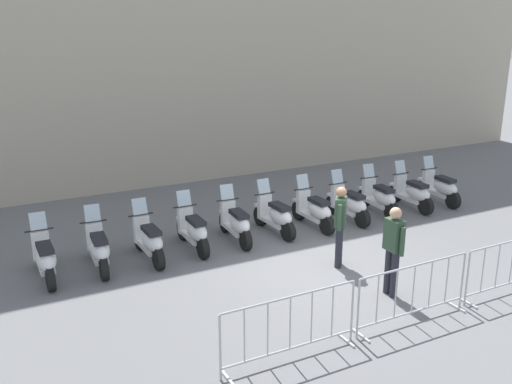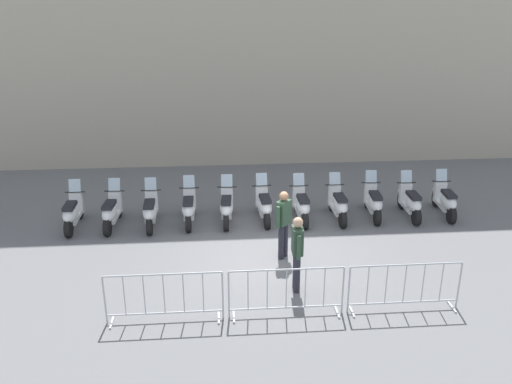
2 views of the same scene
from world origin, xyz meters
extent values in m
plane|color=slate|center=(0.00, 0.00, 0.00)|extent=(120.00, 120.00, 0.00)
cylinder|color=black|center=(-5.15, 3.05, 0.24)|extent=(0.16, 0.49, 0.48)
cylinder|color=black|center=(-5.20, 1.81, 0.24)|extent=(0.16, 0.49, 0.48)
cube|color=white|center=(-5.18, 2.43, 0.28)|extent=(0.31, 0.88, 0.10)
ellipsoid|color=white|center=(-5.19, 2.15, 0.52)|extent=(0.39, 0.85, 0.40)
cube|color=black|center=(-5.19, 2.18, 0.74)|extent=(0.30, 0.61, 0.10)
cube|color=white|center=(-5.16, 2.87, 0.55)|extent=(0.35, 0.15, 0.60)
cylinder|color=black|center=(-5.16, 2.87, 0.88)|extent=(0.56, 0.06, 0.04)
cube|color=silver|center=(-5.16, 2.91, 1.06)|extent=(0.33, 0.15, 0.35)
cube|color=white|center=(-5.15, 3.05, 0.51)|extent=(0.21, 0.33, 0.06)
cylinder|color=black|center=(-4.06, 3.01, 0.24)|extent=(0.19, 0.49, 0.48)
cylinder|color=black|center=(-4.19, 1.77, 0.24)|extent=(0.19, 0.49, 0.48)
cube|color=white|center=(-4.13, 2.39, 0.28)|extent=(0.37, 0.89, 0.10)
ellipsoid|color=white|center=(-4.16, 2.11, 0.52)|extent=(0.45, 0.87, 0.40)
cube|color=black|center=(-4.15, 2.14, 0.74)|extent=(0.34, 0.63, 0.10)
cube|color=white|center=(-4.08, 2.82, 0.55)|extent=(0.35, 0.18, 0.60)
cylinder|color=black|center=(-4.08, 2.82, 0.88)|extent=(0.56, 0.10, 0.04)
cube|color=silver|center=(-4.07, 2.87, 1.06)|extent=(0.33, 0.17, 0.35)
cube|color=white|center=(-4.06, 3.01, 0.51)|extent=(0.23, 0.34, 0.06)
cylinder|color=black|center=(-3.06, 2.94, 0.24)|extent=(0.15, 0.48, 0.48)
cylinder|color=black|center=(-3.08, 1.70, 0.24)|extent=(0.15, 0.48, 0.48)
cube|color=white|center=(-3.07, 2.32, 0.28)|extent=(0.30, 0.87, 0.10)
ellipsoid|color=white|center=(-3.08, 2.04, 0.52)|extent=(0.38, 0.85, 0.40)
cube|color=black|center=(-3.08, 2.07, 0.74)|extent=(0.29, 0.61, 0.10)
cube|color=white|center=(-3.06, 2.75, 0.55)|extent=(0.34, 0.15, 0.60)
cylinder|color=black|center=(-3.06, 2.75, 0.88)|extent=(0.56, 0.05, 0.04)
cube|color=silver|center=(-3.06, 2.80, 1.06)|extent=(0.32, 0.15, 0.35)
cube|color=white|center=(-3.06, 2.94, 0.51)|extent=(0.21, 0.32, 0.06)
cylinder|color=black|center=(-1.98, 3.01, 0.24)|extent=(0.16, 0.49, 0.48)
cylinder|color=black|center=(-2.04, 1.77, 0.24)|extent=(0.16, 0.49, 0.48)
cube|color=white|center=(-2.01, 2.39, 0.28)|extent=(0.32, 0.88, 0.10)
ellipsoid|color=white|center=(-2.03, 2.11, 0.52)|extent=(0.40, 0.86, 0.40)
cube|color=black|center=(-2.03, 2.14, 0.74)|extent=(0.31, 0.61, 0.10)
cube|color=white|center=(-1.99, 2.82, 0.55)|extent=(0.35, 0.16, 0.60)
cylinder|color=black|center=(-1.99, 2.82, 0.88)|extent=(0.56, 0.06, 0.04)
cube|color=silver|center=(-1.99, 2.87, 1.06)|extent=(0.33, 0.15, 0.35)
cube|color=white|center=(-1.98, 3.01, 0.51)|extent=(0.21, 0.33, 0.06)
cylinder|color=black|center=(-0.90, 2.95, 0.24)|extent=(0.19, 0.49, 0.48)
cylinder|color=black|center=(-1.02, 1.72, 0.24)|extent=(0.19, 0.49, 0.48)
cube|color=white|center=(-0.96, 2.33, 0.28)|extent=(0.36, 0.89, 0.10)
ellipsoid|color=white|center=(-0.99, 2.06, 0.52)|extent=(0.44, 0.87, 0.40)
cube|color=black|center=(-0.98, 2.09, 0.74)|extent=(0.34, 0.62, 0.10)
cube|color=white|center=(-0.92, 2.77, 0.55)|extent=(0.35, 0.17, 0.60)
cylinder|color=black|center=(-0.92, 2.77, 0.88)|extent=(0.56, 0.09, 0.04)
cube|color=silver|center=(-0.91, 2.81, 1.06)|extent=(0.33, 0.17, 0.35)
cube|color=white|center=(-0.90, 2.95, 0.51)|extent=(0.23, 0.34, 0.06)
cylinder|color=black|center=(0.09, 2.94, 0.24)|extent=(0.15, 0.48, 0.48)
cylinder|color=black|center=(0.10, 1.70, 0.24)|extent=(0.15, 0.48, 0.48)
cube|color=white|center=(0.09, 2.32, 0.28)|extent=(0.29, 0.87, 0.10)
ellipsoid|color=white|center=(0.10, 2.04, 0.52)|extent=(0.37, 0.84, 0.40)
cube|color=black|center=(0.10, 2.07, 0.74)|extent=(0.29, 0.60, 0.10)
cube|color=white|center=(0.09, 2.75, 0.55)|extent=(0.34, 0.14, 0.60)
cylinder|color=black|center=(0.09, 2.75, 0.88)|extent=(0.56, 0.04, 0.04)
cube|color=silver|center=(0.09, 2.80, 1.06)|extent=(0.32, 0.14, 0.35)
cube|color=white|center=(0.09, 2.94, 0.51)|extent=(0.20, 0.32, 0.06)
cylinder|color=black|center=(1.16, 2.81, 0.24)|extent=(0.15, 0.48, 0.48)
cylinder|color=black|center=(1.13, 1.57, 0.24)|extent=(0.15, 0.48, 0.48)
cube|color=white|center=(1.14, 2.19, 0.28)|extent=(0.30, 0.87, 0.10)
ellipsoid|color=white|center=(1.14, 1.91, 0.52)|extent=(0.37, 0.85, 0.40)
cube|color=black|center=(1.14, 1.94, 0.74)|extent=(0.29, 0.60, 0.10)
cube|color=white|center=(1.15, 2.62, 0.55)|extent=(0.34, 0.15, 0.60)
cylinder|color=black|center=(1.15, 2.62, 0.88)|extent=(0.56, 0.05, 0.04)
cube|color=silver|center=(1.15, 2.67, 1.06)|extent=(0.32, 0.15, 0.35)
cube|color=white|center=(1.16, 2.81, 0.51)|extent=(0.21, 0.32, 0.06)
cylinder|color=black|center=(2.21, 2.77, 0.24)|extent=(0.15, 0.48, 0.48)
cylinder|color=black|center=(2.19, 1.53, 0.24)|extent=(0.15, 0.48, 0.48)
cube|color=white|center=(2.20, 2.15, 0.28)|extent=(0.30, 0.87, 0.10)
ellipsoid|color=white|center=(2.19, 1.87, 0.52)|extent=(0.38, 0.85, 0.40)
cube|color=black|center=(2.19, 1.90, 0.74)|extent=(0.29, 0.61, 0.10)
cube|color=white|center=(2.21, 2.58, 0.55)|extent=(0.34, 0.15, 0.60)
cylinder|color=black|center=(2.21, 2.58, 0.88)|extent=(0.56, 0.05, 0.04)
cube|color=silver|center=(2.21, 2.63, 1.06)|extent=(0.32, 0.15, 0.35)
cube|color=white|center=(2.21, 2.77, 0.51)|extent=(0.21, 0.32, 0.06)
cylinder|color=black|center=(3.32, 2.81, 0.24)|extent=(0.19, 0.49, 0.48)
cylinder|color=black|center=(3.19, 1.58, 0.24)|extent=(0.19, 0.49, 0.48)
cube|color=white|center=(3.26, 2.19, 0.28)|extent=(0.37, 0.89, 0.10)
ellipsoid|color=white|center=(3.23, 1.92, 0.52)|extent=(0.45, 0.87, 0.40)
cube|color=black|center=(3.23, 1.95, 0.74)|extent=(0.34, 0.63, 0.10)
cube|color=white|center=(3.30, 2.63, 0.55)|extent=(0.35, 0.18, 0.60)
cylinder|color=black|center=(3.30, 2.63, 0.88)|extent=(0.56, 0.10, 0.04)
cube|color=silver|center=(3.31, 2.68, 1.06)|extent=(0.33, 0.17, 0.35)
cube|color=white|center=(3.32, 2.81, 0.51)|extent=(0.23, 0.34, 0.06)
cylinder|color=black|center=(4.34, 2.68, 0.24)|extent=(0.17, 0.49, 0.48)
cylinder|color=black|center=(4.27, 1.44, 0.24)|extent=(0.17, 0.49, 0.48)
cube|color=white|center=(4.31, 2.06, 0.28)|extent=(0.33, 0.88, 0.10)
ellipsoid|color=white|center=(4.29, 1.79, 0.52)|extent=(0.40, 0.86, 0.40)
cube|color=black|center=(4.29, 1.82, 0.74)|extent=(0.31, 0.61, 0.10)
cube|color=white|center=(4.33, 2.50, 0.55)|extent=(0.35, 0.16, 0.60)
cylinder|color=black|center=(4.33, 2.50, 0.88)|extent=(0.56, 0.07, 0.04)
cube|color=silver|center=(4.33, 2.55, 1.06)|extent=(0.33, 0.16, 0.35)
cube|color=white|center=(4.34, 2.68, 0.51)|extent=(0.22, 0.33, 0.06)
cylinder|color=black|center=(5.43, 2.68, 0.24)|extent=(0.19, 0.49, 0.48)
cylinder|color=black|center=(5.30, 1.44, 0.24)|extent=(0.19, 0.49, 0.48)
cube|color=white|center=(5.36, 2.06, 0.28)|extent=(0.37, 0.89, 0.10)
ellipsoid|color=white|center=(5.33, 1.78, 0.52)|extent=(0.44, 0.87, 0.40)
cube|color=black|center=(5.34, 1.81, 0.74)|extent=(0.34, 0.63, 0.10)
cube|color=white|center=(5.41, 2.49, 0.55)|extent=(0.35, 0.17, 0.60)
cylinder|color=black|center=(5.41, 2.49, 0.88)|extent=(0.56, 0.09, 0.04)
cube|color=silver|center=(5.41, 2.54, 1.06)|extent=(0.33, 0.17, 0.35)
cube|color=white|center=(5.43, 2.68, 0.51)|extent=(0.23, 0.34, 0.06)
cube|color=#B2B5B7|center=(-3.57, -2.34, 0.02)|extent=(0.06, 0.44, 0.04)
cube|color=#B2B5B7|center=(-1.46, -2.42, 0.02)|extent=(0.06, 0.44, 0.04)
cylinder|color=#B2B5B7|center=(-3.66, -2.33, 0.53)|extent=(0.04, 0.04, 1.05)
cylinder|color=#B2B5B7|center=(-1.37, -2.43, 0.53)|extent=(0.04, 0.04, 1.05)
cylinder|color=#B2B5B7|center=(-2.51, -2.38, 1.05)|extent=(2.29, 0.13, 0.04)
cylinder|color=#B2B5B7|center=(-2.51, -2.38, 0.18)|extent=(2.29, 0.13, 0.04)
cylinder|color=#B2B5B7|center=(-3.28, -2.35, 0.61)|extent=(0.02, 0.02, 0.87)
cylinder|color=#B2B5B7|center=(-2.90, -2.36, 0.61)|extent=(0.02, 0.02, 0.87)
cylinder|color=#B2B5B7|center=(-2.51, -2.38, 0.61)|extent=(0.02, 0.02, 0.87)
cylinder|color=#B2B5B7|center=(-2.13, -2.39, 0.61)|extent=(0.02, 0.02, 0.87)
cylinder|color=#B2B5B7|center=(-1.75, -2.41, 0.61)|extent=(0.02, 0.02, 0.87)
cube|color=#B2B5B7|center=(-1.16, -2.43, 0.02)|extent=(0.06, 0.44, 0.04)
cube|color=#B2B5B7|center=(0.95, -2.52, 0.02)|extent=(0.06, 0.44, 0.04)
cylinder|color=#B2B5B7|center=(-1.25, -2.43, 0.53)|extent=(0.04, 0.04, 1.05)
cylinder|color=#B2B5B7|center=(1.05, -2.52, 0.53)|extent=(0.04, 0.04, 1.05)
cylinder|color=#B2B5B7|center=(-0.10, -2.48, 1.05)|extent=(2.29, 0.13, 0.04)
cylinder|color=#B2B5B7|center=(-0.10, -2.48, 0.18)|extent=(2.29, 0.13, 0.04)
cylinder|color=#B2B5B7|center=(-0.87, -2.45, 0.61)|extent=(0.02, 0.02, 0.87)
cylinder|color=#B2B5B7|center=(-0.48, -2.46, 0.61)|extent=(0.02, 0.02, 0.87)
cylinder|color=#B2B5B7|center=(-0.10, -2.48, 0.61)|extent=(0.02, 0.02, 0.87)
cylinder|color=#B2B5B7|center=(0.28, -2.49, 0.61)|extent=(0.02, 0.02, 0.87)
cylinder|color=#B2B5B7|center=(0.66, -2.51, 0.61)|extent=(0.02, 0.02, 0.87)
cube|color=#B2B5B7|center=(1.26, -2.53, 0.02)|extent=(0.06, 0.44, 0.04)
cylinder|color=#B2B5B7|center=(1.17, -2.53, 0.53)|extent=(0.04, 0.04, 1.05)
cylinder|color=#B2B5B7|center=(2.31, -2.58, 0.18)|extent=(2.29, 0.13, 0.04)
cylinder|color=#B2B5B7|center=(1.55, -2.54, 0.61)|extent=(0.02, 0.02, 0.87)
cylinder|color=#B2B5B7|center=(1.93, -2.56, 0.61)|extent=(0.02, 0.02, 0.87)
cylinder|color=#B2B5B7|center=(2.31, -2.58, 0.61)|extent=(0.02, 0.02, 0.87)
cylinder|color=#23232D|center=(0.19, -0.07, 0.45)|extent=(0.14, 0.14, 0.90)
cylinder|color=#23232D|center=(0.32, 0.06, 0.45)|extent=(0.14, 0.14, 0.90)
cube|color=#2D4733|center=(0.26, -0.01, 1.20)|extent=(0.41, 0.41, 0.60)
sphere|color=#9E7051|center=(0.26, -0.01, 1.62)|extent=(0.22, 0.22, 0.22)
cylinder|color=#2D4733|center=(0.10, -0.18, 1.15)|extent=(0.09, 0.09, 0.55)
cylinder|color=#2D4733|center=(0.41, 0.16, 1.15)|extent=(0.09, 0.09, 0.55)
cylinder|color=#23232D|center=(0.28, -1.62, 0.45)|extent=(0.14, 0.14, 0.90)
cylinder|color=#23232D|center=(0.30, -1.44, 0.45)|extent=(0.14, 0.14, 0.90)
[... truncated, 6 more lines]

